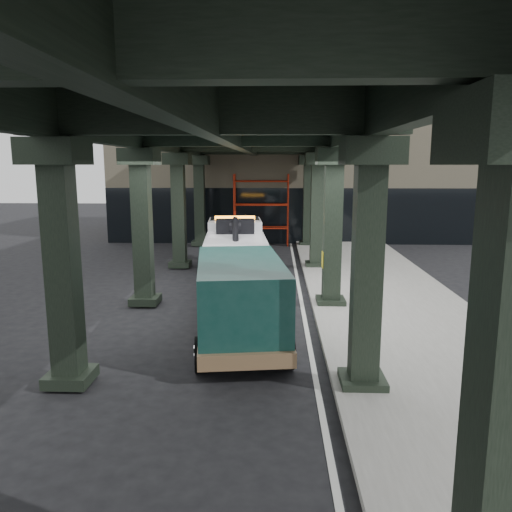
# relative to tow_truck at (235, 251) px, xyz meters

# --- Properties ---
(ground) EXTENTS (90.00, 90.00, 0.00)m
(ground) POSITION_rel_tow_truck_xyz_m (0.72, -5.28, -1.24)
(ground) COLOR black
(ground) RESTS_ON ground
(sidewalk) EXTENTS (5.00, 40.00, 0.15)m
(sidewalk) POSITION_rel_tow_truck_xyz_m (5.22, -3.28, -1.17)
(sidewalk) COLOR gray
(sidewalk) RESTS_ON ground
(lane_stripe) EXTENTS (0.12, 38.00, 0.01)m
(lane_stripe) POSITION_rel_tow_truck_xyz_m (2.42, -3.28, -1.23)
(lane_stripe) COLOR silver
(lane_stripe) RESTS_ON ground
(viaduct) EXTENTS (7.40, 32.00, 6.40)m
(viaduct) POSITION_rel_tow_truck_xyz_m (0.32, -3.28, 4.22)
(viaduct) COLOR black
(viaduct) RESTS_ON ground
(building) EXTENTS (22.00, 10.00, 8.00)m
(building) POSITION_rel_tow_truck_xyz_m (2.72, 14.72, 2.76)
(building) COLOR #C6B793
(building) RESTS_ON ground
(scaffolding) EXTENTS (3.08, 0.88, 4.00)m
(scaffolding) POSITION_rel_tow_truck_xyz_m (0.72, 9.36, 0.87)
(scaffolding) COLOR red
(scaffolding) RESTS_ON ground
(tow_truck) EXTENTS (2.84, 7.92, 2.55)m
(tow_truck) POSITION_rel_tow_truck_xyz_m (0.00, 0.00, 0.00)
(tow_truck) COLOR black
(tow_truck) RESTS_ON ground
(towed_van) EXTENTS (2.80, 5.69, 2.22)m
(towed_van) POSITION_rel_tow_truck_xyz_m (0.64, -6.66, -0.05)
(towed_van) COLOR #103933
(towed_van) RESTS_ON ground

